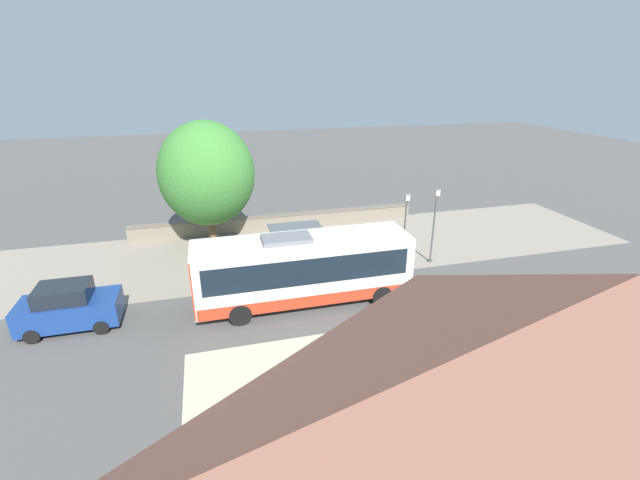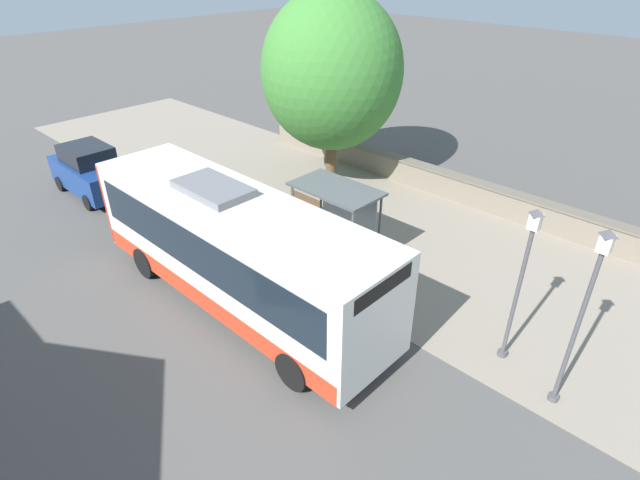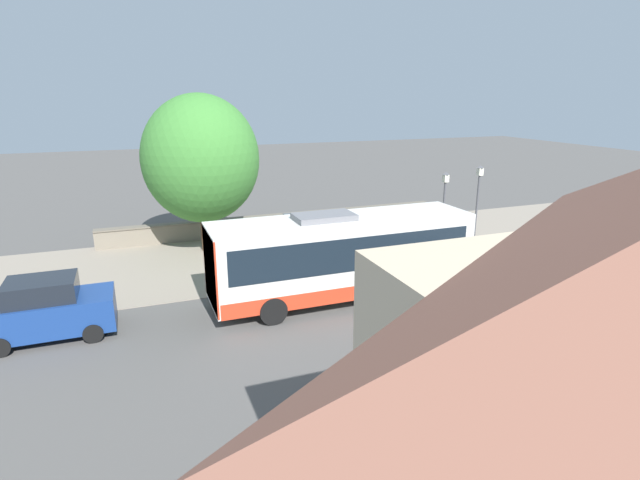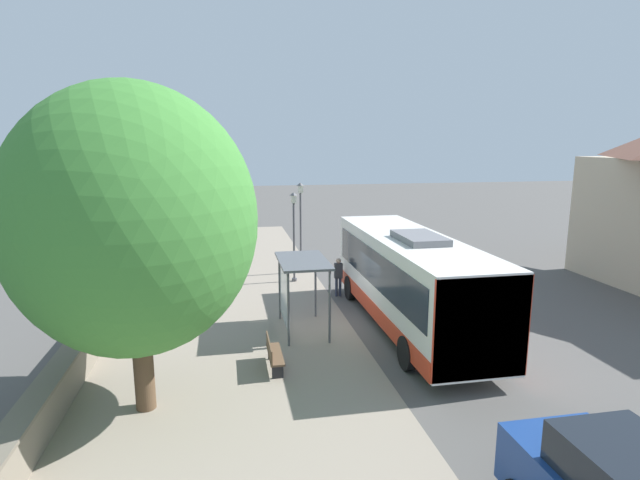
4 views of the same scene
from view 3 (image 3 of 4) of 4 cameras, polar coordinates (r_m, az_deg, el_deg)
name	(u,v)px [view 3 (image 3 of 4)]	position (r m, az deg, el deg)	size (l,w,h in m)	color
ground_plane	(335,280)	(21.87, 1.69, -4.61)	(120.00, 120.00, 0.00)	#514F4C
sidewalk_plaza	(301,251)	(25.84, -2.13, -1.25)	(9.00, 44.00, 0.02)	gray
stone_wall	(279,223)	(29.42, -4.69, 1.96)	(0.60, 20.00, 1.05)	slate
bus	(342,255)	(19.36, 2.53, -1.71)	(2.75, 10.22, 3.52)	silver
bus_shelter	(317,223)	(22.89, -0.33, 1.90)	(1.65, 2.88, 2.56)	#515459
pedestrian	(411,252)	(22.81, 10.41, -1.38)	(0.34, 0.22, 1.67)	#2D3347
bench	(252,257)	(23.65, -7.78, -1.90)	(0.40, 1.61, 0.88)	brown
street_lamp_near	(477,203)	(25.50, 17.51, 4.00)	(0.28, 0.28, 4.57)	#4C4C51
street_lamp_far	(444,207)	(25.07, 13.95, 3.66)	(0.28, 0.28, 4.25)	#4C4C51
shade_tree	(201,159)	(25.66, -13.45, 8.99)	(5.74, 5.74, 7.90)	brown
parked_car_behind_bus	(47,310)	(18.88, -28.70, -6.99)	(2.01, 4.08, 2.06)	navy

